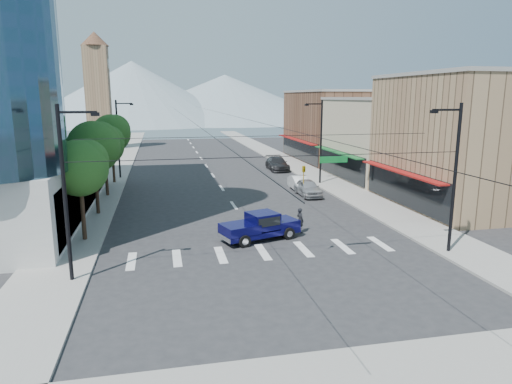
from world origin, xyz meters
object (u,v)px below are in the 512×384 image
at_px(pickup_truck, 260,226).
at_px(parked_car_mid, 300,183).
at_px(parked_car_far, 277,164).
at_px(pedestrian, 300,220).
at_px(parked_car_near, 308,188).

bearing_deg(pickup_truck, parked_car_mid, 45.81).
xyz_separation_m(pickup_truck, parked_car_far, (8.52, 28.39, -0.10)).
height_order(pickup_truck, parked_car_far, pickup_truck).
bearing_deg(parked_car_far, parked_car_mid, -92.31).
height_order(pedestrian, parked_car_mid, pedestrian).
bearing_deg(parked_car_far, pickup_truck, -104.42).
height_order(pedestrian, parked_car_far, pedestrian).
relative_size(pickup_truck, parked_car_near, 1.24).
bearing_deg(parked_car_mid, pedestrian, -105.95).
xyz_separation_m(pickup_truck, pedestrian, (3.10, 1.01, -0.07)).
bearing_deg(parked_car_mid, pickup_truck, -115.06).
relative_size(parked_car_near, parked_car_far, 0.79).
bearing_deg(pickup_truck, parked_car_near, 41.16).
height_order(pickup_truck, parked_car_mid, pickup_truck).
relative_size(pedestrian, parked_car_far, 0.30).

